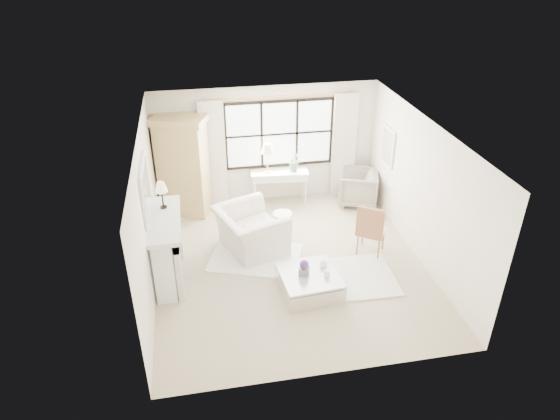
{
  "coord_description": "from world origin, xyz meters",
  "views": [
    {
      "loc": [
        -1.62,
        -7.64,
        5.61
      ],
      "look_at": [
        -0.16,
        0.2,
        1.1
      ],
      "focal_mm": 32.0,
      "sensor_mm": 36.0,
      "label": 1
    }
  ],
  "objects_px": {
    "armoire": "(183,166)",
    "coffee_table": "(309,283)",
    "console_table": "(279,187)",
    "club_armchair": "(250,231)"
  },
  "relations": [
    {
      "from": "club_armchair",
      "to": "coffee_table",
      "type": "xyz_separation_m",
      "value": [
        0.83,
        -1.54,
        -0.24
      ]
    },
    {
      "from": "club_armchair",
      "to": "armoire",
      "type": "bearing_deg",
      "value": 14.74
    },
    {
      "from": "armoire",
      "to": "coffee_table",
      "type": "distance_m",
      "value": 4.0
    },
    {
      "from": "coffee_table",
      "to": "console_table",
      "type": "bearing_deg",
      "value": 84.03
    },
    {
      "from": "console_table",
      "to": "coffee_table",
      "type": "bearing_deg",
      "value": -85.73
    },
    {
      "from": "armoire",
      "to": "club_armchair",
      "type": "relative_size",
      "value": 1.71
    },
    {
      "from": "coffee_table",
      "to": "armoire",
      "type": "bearing_deg",
      "value": 117.25
    },
    {
      "from": "club_armchair",
      "to": "coffee_table",
      "type": "height_order",
      "value": "club_armchair"
    },
    {
      "from": "armoire",
      "to": "coffee_table",
      "type": "height_order",
      "value": "armoire"
    },
    {
      "from": "console_table",
      "to": "club_armchair",
      "type": "xyz_separation_m",
      "value": [
        -0.92,
        -1.81,
        0.03
      ]
    }
  ]
}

